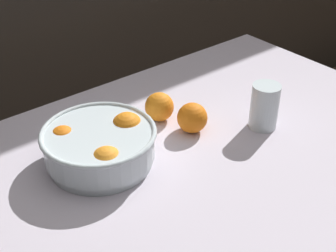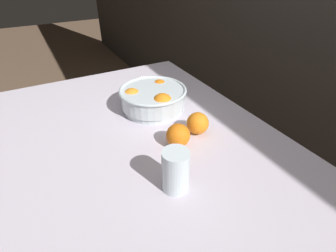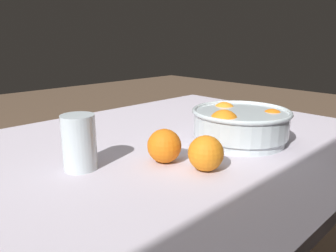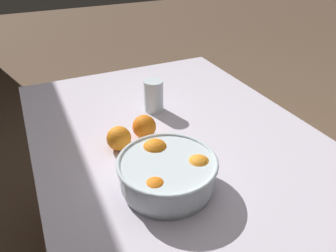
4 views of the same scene
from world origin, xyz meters
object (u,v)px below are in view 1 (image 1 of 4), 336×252
object	(u,v)px
fruit_bowl	(100,145)
orange_loose_front	(159,107)
juice_glass	(264,107)
orange_loose_near_bowl	(192,118)

from	to	relation	value
fruit_bowl	orange_loose_front	world-z (taller)	fruit_bowl
juice_glass	fruit_bowl	bearing A→B (deg)	162.29
fruit_bowl	juice_glass	size ratio (longest dim) A/B	2.20
fruit_bowl	orange_loose_front	bearing A→B (deg)	16.13
fruit_bowl	orange_loose_near_bowl	xyz separation A→B (m)	(0.26, -0.03, -0.01)
juice_glass	orange_loose_front	size ratio (longest dim) A/B	1.56
orange_loose_near_bowl	orange_loose_front	world-z (taller)	same
fruit_bowl	orange_loose_near_bowl	bearing A→B (deg)	-7.20
juice_glass	orange_loose_front	distance (m)	0.28
orange_loose_near_bowl	orange_loose_front	xyz separation A→B (m)	(-0.03, 0.10, -0.00)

